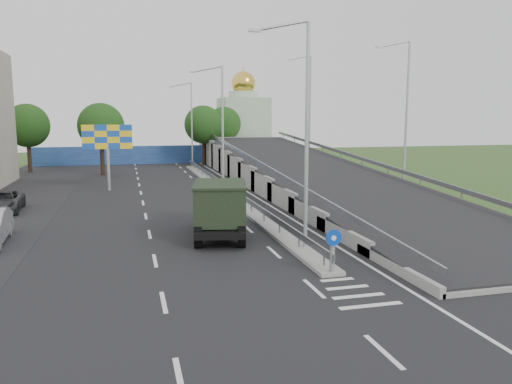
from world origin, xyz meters
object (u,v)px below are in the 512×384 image
object	(u,v)px
church	(243,123)
billboard	(107,141)
sign_bollard	(333,251)
lamp_post_mid	(220,121)
lamp_post_near	(303,124)
parked_car_c	(2,202)
lamp_post_far	(190,120)
dump_truck	(220,205)

from	to	relation	value
church	billboard	size ratio (longest dim) A/B	2.51
sign_bollard	lamp_post_mid	bearing A→B (deg)	89.74
lamp_post_near	church	bearing A→B (deg)	79.62
church	parked_car_c	distance (m)	47.84
lamp_post_far	dump_truck	xyz separation A→B (m)	(-3.01, -36.01, -4.22)
sign_bollard	lamp_post_near	bearing A→B (deg)	88.36
sign_bollard	billboard	size ratio (longest dim) A/B	0.30
billboard	dump_truck	bearing A→B (deg)	-71.30
sign_bollard	billboard	xyz separation A→B (m)	(-9.00, 25.83, 3.15)
parked_car_c	sign_bollard	bearing A→B (deg)	-51.82
sign_bollard	lamp_post_near	world-z (taller)	lamp_post_near
sign_bollard	billboard	bearing A→B (deg)	109.21
sign_bollard	lamp_post_near	xyz separation A→B (m)	(0.11, 3.83, 4.77)
lamp_post_mid	church	size ratio (longest dim) A/B	0.73
dump_truck	lamp_post_far	bearing A→B (deg)	96.33
sign_bollard	dump_truck	distance (m)	8.36
lamp_post_far	billboard	size ratio (longest dim) A/B	1.83
billboard	lamp_post_mid	bearing A→B (deg)	-12.38
lamp_post_far	sign_bollard	bearing A→B (deg)	-90.14
sign_bollard	church	world-z (taller)	church
sign_bollard	dump_truck	xyz separation A→B (m)	(-2.90, 7.82, 0.55)
lamp_post_near	church	distance (m)	54.90
church	lamp_post_near	bearing A→B (deg)	-100.38
lamp_post_near	lamp_post_far	bearing A→B (deg)	90.00
lamp_post_far	parked_car_c	xyz separation A→B (m)	(-15.52, -26.27, -5.11)
billboard	dump_truck	xyz separation A→B (m)	(6.10, -18.01, -2.60)
lamp_post_mid	billboard	xyz separation A→B (m)	(-9.11, 2.00, -1.62)
billboard	parked_car_c	distance (m)	11.03
sign_bollard	lamp_post_mid	size ratio (longest dim) A/B	0.17
lamp_post_near	lamp_post_mid	bearing A→B (deg)	90.00
dump_truck	sign_bollard	bearing A→B (deg)	-58.51
dump_truck	parked_car_c	size ratio (longest dim) A/B	1.37
lamp_post_near	church	xyz separation A→B (m)	(9.89, 54.00, -0.50)
church	dump_truck	size ratio (longest dim) A/B	2.02
lamp_post_near	parked_car_c	xyz separation A→B (m)	(-15.52, 13.73, -5.11)
lamp_post_mid	billboard	distance (m)	9.47
church	dump_truck	distance (m)	51.78
sign_bollard	church	bearing A→B (deg)	80.19
lamp_post_mid	lamp_post_far	distance (m)	20.00
sign_bollard	lamp_post_far	distance (m)	44.08
church	parked_car_c	world-z (taller)	church
parked_car_c	lamp_post_near	bearing A→B (deg)	-44.59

